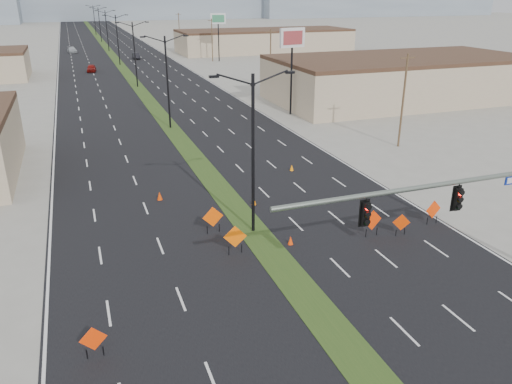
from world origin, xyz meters
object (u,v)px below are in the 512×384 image
object	(u,v)px
cone_0	(254,201)
streetlight_4	(107,29)
construction_sign_2	(235,238)
pole_sign_east_near	(292,44)
streetlight_6	(94,19)
construction_sign_5	(433,210)
construction_sign_0	(93,340)
pole_sign_east_far	(218,22)
car_mid	(136,56)
cone_2	(292,168)
construction_sign_4	(401,223)
cone_1	(291,240)
car_left	(91,68)
cone_3	(160,196)
streetlight_3	(117,38)
streetlight_5	(100,23)
streetlight_1	(167,80)
streetlight_0	(253,151)
signal_mast	(487,202)
car_far	(72,50)
construction_sign_1	(213,218)
streetlight_2	(135,52)
construction_sign_3	(373,221)

from	to	relation	value
cone_0	streetlight_4	bearing A→B (deg)	90.78
construction_sign_2	pole_sign_east_near	world-z (taller)	pole_sign_east_near
streetlight_6	construction_sign_5	bearing A→B (deg)	-86.15
construction_sign_0	pole_sign_east_far	distance (m)	97.46
car_mid	cone_2	xyz separation A→B (m)	(2.52, -83.06, -0.38)
construction_sign_4	cone_1	world-z (taller)	construction_sign_4
car_left	cone_3	size ratio (longest dim) A/B	6.07
streetlight_3	construction_sign_4	world-z (taller)	streetlight_3
car_mid	pole_sign_east_far	distance (m)	21.12
streetlight_5	pole_sign_east_near	world-z (taller)	pole_sign_east_near
construction_sign_4	pole_sign_east_far	size ratio (longest dim) A/B	0.15
streetlight_1	cone_0	world-z (taller)	streetlight_1
construction_sign_0	streetlight_1	bearing A→B (deg)	72.16
cone_3	streetlight_0	bearing A→B (deg)	-56.65
pole_sign_east_near	cone_3	bearing A→B (deg)	-142.37
cone_1	pole_sign_east_far	bearing A→B (deg)	76.86
signal_mast	car_far	distance (m)	122.63
car_mid	construction_sign_1	bearing A→B (deg)	-94.36
construction_sign_2	signal_mast	bearing A→B (deg)	-24.56
streetlight_6	construction_sign_5	size ratio (longest dim) A/B	5.97
car_far	signal_mast	bearing A→B (deg)	-88.79
signal_mast	pole_sign_east_near	distance (m)	40.39
car_left	cone_1	size ratio (longest dim) A/B	7.25
car_left	cone_2	world-z (taller)	car_left
cone_0	cone_3	size ratio (longest dim) A/B	0.90
streetlight_2	car_far	xyz separation A→B (m)	(-9.06, 55.28, -4.74)
streetlight_4	construction_sign_4	world-z (taller)	streetlight_4
streetlight_2	car_left	distance (m)	21.18
streetlight_5	construction_sign_4	distance (m)	144.07
construction_sign_2	cone_1	xyz separation A→B (m)	(3.52, -0.02, -0.80)
construction_sign_0	car_mid	bearing A→B (deg)	79.41
pole_sign_east_near	construction_sign_0	bearing A→B (deg)	-133.88
car_mid	cone_0	xyz separation A→B (m)	(-3.05, -88.94, -0.36)
construction_sign_1	construction_sign_2	world-z (taller)	same
streetlight_1	car_far	bearing A→B (deg)	96.21
construction_sign_3	car_mid	bearing A→B (deg)	84.80
construction_sign_0	streetlight_4	bearing A→B (deg)	82.81
streetlight_6	cone_2	size ratio (longest dim) A/B	17.92
streetlight_2	construction_sign_4	bearing A→B (deg)	-81.87
streetlight_4	streetlight_5	bearing A→B (deg)	90.00
cone_2	pole_sign_east_far	size ratio (longest dim) A/B	0.06
streetlight_3	cone_0	distance (m)	80.18
car_mid	streetlight_1	bearing A→B (deg)	-94.00
streetlight_3	cone_2	world-z (taller)	streetlight_3
cone_1	construction_sign_3	bearing A→B (deg)	-7.92
construction_sign_4	cone_0	size ratio (longest dim) A/B	2.46
signal_mast	construction_sign_2	distance (m)	13.48
streetlight_6	construction_sign_3	xyz separation A→B (m)	(6.75, -171.23, -4.36)
streetlight_3	cone_1	bearing A→B (deg)	-88.99
construction_sign_3	cone_3	world-z (taller)	construction_sign_3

